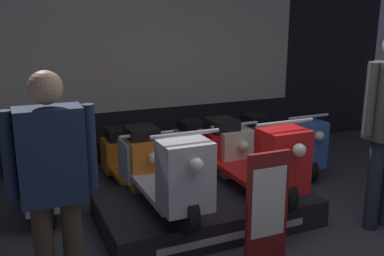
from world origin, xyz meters
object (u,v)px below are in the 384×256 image
(scooter_backrow_2, at_px, (210,151))
(scooter_backrow_0, at_px, (40,174))
(scooter_display_left, at_px, (160,168))
(scooter_display_right, at_px, (247,156))
(price_sign_board, at_px, (267,210))
(person_left_browsing, at_px, (53,177))
(scooter_backrow_1, at_px, (132,162))
(scooter_backrow_3, at_px, (278,142))

(scooter_backrow_2, bearing_deg, scooter_backrow_0, 180.00)
(scooter_display_left, relative_size, scooter_display_right, 1.00)
(scooter_display_right, xyz_separation_m, price_sign_board, (-0.35, -0.89, -0.12))
(scooter_display_left, height_order, scooter_backrow_2, scooter_display_left)
(scooter_display_right, distance_m, price_sign_board, 0.96)
(scooter_display_right, xyz_separation_m, scooter_backrow_0, (-1.86, 1.03, -0.26))
(person_left_browsing, bearing_deg, scooter_display_left, 37.69)
(scooter_display_left, bearing_deg, scooter_backrow_1, 88.73)
(scooter_backrow_0, relative_size, scooter_backrow_1, 1.00)
(scooter_backrow_1, xyz_separation_m, person_left_browsing, (-1.00, -1.78, 0.59))
(scooter_display_left, relative_size, scooter_backrow_3, 1.00)
(scooter_backrow_2, distance_m, price_sign_board, 1.97)
(scooter_backrow_3, relative_size, person_left_browsing, 1.00)
(scooter_display_left, relative_size, scooter_backrow_1, 1.00)
(scooter_display_right, distance_m, scooter_backrow_0, 2.14)
(scooter_backrow_3, bearing_deg, person_left_browsing, -148.96)
(scooter_display_left, height_order, scooter_backrow_1, scooter_display_left)
(scooter_display_right, distance_m, person_left_browsing, 2.06)
(price_sign_board, bearing_deg, scooter_backrow_0, 128.21)
(scooter_display_right, relative_size, scooter_backrow_3, 1.00)
(scooter_display_left, xyz_separation_m, scooter_display_right, (0.90, 0.00, 0.00))
(scooter_display_left, distance_m, scooter_backrow_0, 1.43)
(scooter_display_right, relative_size, scooter_backrow_2, 1.00)
(scooter_backrow_3, xyz_separation_m, price_sign_board, (-1.43, -1.91, 0.13))
(scooter_display_right, bearing_deg, scooter_backrow_2, 84.29)
(scooter_backrow_2, relative_size, price_sign_board, 1.71)
(scooter_display_left, bearing_deg, scooter_backrow_3, 27.35)
(scooter_backrow_3, bearing_deg, scooter_backrow_1, 180.00)
(scooter_display_left, xyz_separation_m, scooter_backrow_1, (0.02, 1.03, -0.26))
(scooter_display_right, bearing_deg, person_left_browsing, -158.05)
(scooter_backrow_0, xyz_separation_m, person_left_browsing, (-0.02, -1.78, 0.59))
(scooter_backrow_0, height_order, scooter_backrow_3, same)
(scooter_backrow_1, xyz_separation_m, scooter_backrow_2, (0.98, 0.00, 0.00))
(scooter_display_left, bearing_deg, scooter_backrow_2, 45.65)
(scooter_backrow_3, height_order, price_sign_board, price_sign_board)
(scooter_backrow_2, bearing_deg, scooter_backrow_3, 0.00)
(scooter_backrow_0, bearing_deg, scooter_display_left, -46.97)
(scooter_backrow_0, distance_m, price_sign_board, 2.44)
(scooter_backrow_2, bearing_deg, scooter_display_left, -134.35)
(scooter_backrow_0, bearing_deg, scooter_display_right, -28.90)
(scooter_backrow_1, relative_size, price_sign_board, 1.71)
(scooter_backrow_1, distance_m, scooter_backrow_3, 1.96)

